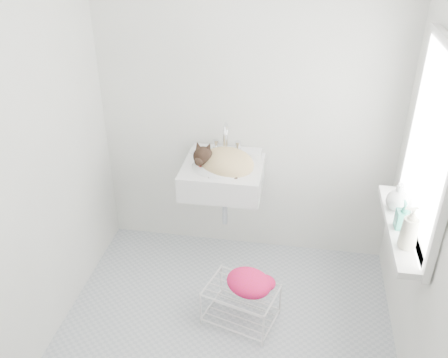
% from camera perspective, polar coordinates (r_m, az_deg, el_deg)
% --- Properties ---
extents(floor, '(2.20, 2.00, 0.02)m').
position_cam_1_polar(floor, '(3.36, 0.06, -17.59)').
color(floor, '#AFB3B9').
rests_on(floor, ground).
extents(back_wall, '(2.20, 0.02, 2.50)m').
position_cam_1_polar(back_wall, '(3.49, 2.79, 9.23)').
color(back_wall, white).
rests_on(back_wall, ground).
extents(right_wall, '(0.02, 2.00, 2.50)m').
position_cam_1_polar(right_wall, '(2.66, 24.18, -0.47)').
color(right_wall, white).
rests_on(right_wall, ground).
extents(left_wall, '(0.02, 2.00, 2.50)m').
position_cam_1_polar(left_wall, '(2.95, -21.55, 3.07)').
color(left_wall, white).
rests_on(left_wall, ground).
extents(window_glass, '(0.01, 0.80, 1.00)m').
position_cam_1_polar(window_glass, '(2.78, 23.47, 3.39)').
color(window_glass, white).
rests_on(window_glass, right_wall).
extents(window_frame, '(0.04, 0.90, 1.10)m').
position_cam_1_polar(window_frame, '(2.78, 23.17, 3.42)').
color(window_frame, white).
rests_on(window_frame, right_wall).
extents(windowsill, '(0.16, 0.88, 0.04)m').
position_cam_1_polar(windowsill, '(3.01, 20.13, -5.34)').
color(windowsill, white).
rests_on(windowsill, right_wall).
extents(sink, '(0.57, 0.50, 0.23)m').
position_cam_1_polar(sink, '(3.43, -0.17, 1.60)').
color(sink, white).
rests_on(sink, back_wall).
extents(faucet, '(0.21, 0.14, 0.21)m').
position_cam_1_polar(faucet, '(3.53, 0.32, 4.97)').
color(faucet, silver).
rests_on(faucet, sink).
extents(cat, '(0.44, 0.38, 0.26)m').
position_cam_1_polar(cat, '(3.40, 0.01, 2.04)').
color(cat, tan).
rests_on(cat, sink).
extents(wire_rack, '(0.52, 0.43, 0.27)m').
position_cam_1_polar(wire_rack, '(3.34, 2.01, -14.32)').
color(wire_rack, silver).
rests_on(wire_rack, floor).
extents(towel, '(0.38, 0.34, 0.13)m').
position_cam_1_polar(towel, '(3.23, 2.93, -12.56)').
color(towel, red).
rests_on(towel, wire_rack).
extents(bottle_a, '(0.10, 0.10, 0.22)m').
position_cam_1_polar(bottle_a, '(2.83, 20.62, -7.50)').
color(bottle_a, beige).
rests_on(bottle_a, windowsill).
extents(bottle_b, '(0.08, 0.08, 0.17)m').
position_cam_1_polar(bottle_b, '(2.97, 20.10, -5.40)').
color(bottle_b, '#288973').
rests_on(bottle_b, windowsill).
extents(bottle_c, '(0.19, 0.19, 0.18)m').
position_cam_1_polar(bottle_c, '(3.14, 19.59, -3.33)').
color(bottle_c, silver).
rests_on(bottle_c, windowsill).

